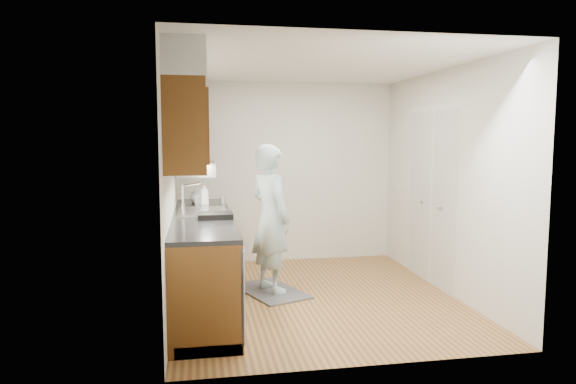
# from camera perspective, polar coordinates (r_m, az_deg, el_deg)

# --- Properties ---
(floor) EXTENTS (3.50, 3.50, 0.00)m
(floor) POSITION_cam_1_polar(r_m,az_deg,el_deg) (5.76, 2.96, -11.52)
(floor) COLOR #9F753C
(floor) RESTS_ON ground
(ceiling) EXTENTS (3.50, 3.50, 0.00)m
(ceiling) POSITION_cam_1_polar(r_m,az_deg,el_deg) (5.54, 3.11, 13.96)
(ceiling) COLOR white
(ceiling) RESTS_ON wall_left
(wall_left) EXTENTS (0.02, 3.50, 2.50)m
(wall_left) POSITION_cam_1_polar(r_m,az_deg,el_deg) (5.37, -12.75, 0.70)
(wall_left) COLOR silver
(wall_left) RESTS_ON floor
(wall_right) EXTENTS (0.02, 3.50, 2.50)m
(wall_right) POSITION_cam_1_polar(r_m,az_deg,el_deg) (6.03, 17.06, 1.15)
(wall_right) COLOR silver
(wall_right) RESTS_ON floor
(wall_back) EXTENTS (3.00, 0.02, 2.50)m
(wall_back) POSITION_cam_1_polar(r_m,az_deg,el_deg) (7.22, -0.11, 2.19)
(wall_back) COLOR silver
(wall_back) RESTS_ON floor
(counter) EXTENTS (0.64, 2.80, 1.30)m
(counter) POSITION_cam_1_polar(r_m,az_deg,el_deg) (5.49, -9.40, -7.17)
(counter) COLOR brown
(counter) RESTS_ON floor
(upper_cabinets) EXTENTS (0.47, 2.80, 1.21)m
(upper_cabinets) POSITION_cam_1_polar(r_m,az_deg,el_deg) (5.40, -11.09, 8.19)
(upper_cabinets) COLOR brown
(upper_cabinets) RESTS_ON wall_left
(closet_door) EXTENTS (0.02, 1.22, 2.05)m
(closet_door) POSITION_cam_1_polar(r_m,az_deg,el_deg) (6.31, 15.67, -0.65)
(closet_door) COLOR white
(closet_door) RESTS_ON wall_right
(floor_mat) EXTENTS (0.86, 1.08, 0.02)m
(floor_mat) POSITION_cam_1_polar(r_m,az_deg,el_deg) (5.92, -1.92, -10.93)
(floor_mat) COLOR #565658
(floor_mat) RESTS_ON floor
(person) EXTENTS (0.69, 0.79, 1.87)m
(person) POSITION_cam_1_polar(r_m,az_deg,el_deg) (5.71, -1.95, -1.84)
(person) COLOR #ABCAD0
(person) RESTS_ON floor_mat
(soap_bottle_a) EXTENTS (0.13, 0.13, 0.28)m
(soap_bottle_a) POSITION_cam_1_polar(r_m,az_deg,el_deg) (6.02, -9.28, -0.27)
(soap_bottle_a) COLOR silver
(soap_bottle_a) RESTS_ON counter
(soap_bottle_b) EXTENTS (0.13, 0.13, 0.20)m
(soap_bottle_b) POSITION_cam_1_polar(r_m,az_deg,el_deg) (6.10, -9.75, -0.59)
(soap_bottle_b) COLOR silver
(soap_bottle_b) RESTS_ON counter
(soap_bottle_c) EXTENTS (0.20, 0.20, 0.19)m
(soap_bottle_c) POSITION_cam_1_polar(r_m,az_deg,el_deg) (6.42, -10.23, -0.32)
(soap_bottle_c) COLOR silver
(soap_bottle_c) RESTS_ON counter
(steel_can) EXTENTS (0.08, 0.08, 0.12)m
(steel_can) POSITION_cam_1_polar(r_m,az_deg,el_deg) (6.08, -7.22, -0.98)
(steel_can) COLOR #A5A5AA
(steel_can) RESTS_ON counter
(dish_rack) EXTENTS (0.34, 0.29, 0.05)m
(dish_rack) POSITION_cam_1_polar(r_m,az_deg,el_deg) (5.15, -8.08, -2.60)
(dish_rack) COLOR black
(dish_rack) RESTS_ON counter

